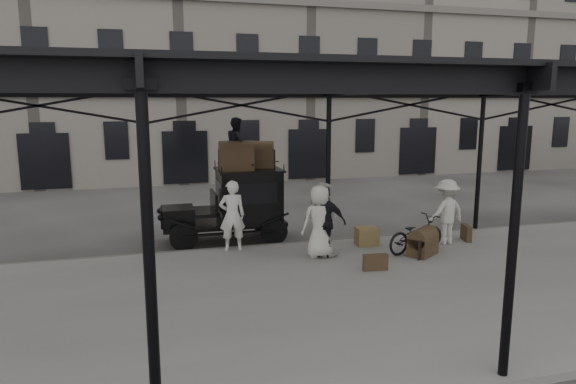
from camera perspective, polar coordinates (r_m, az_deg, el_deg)
name	(u,v)px	position (r m, az deg, el deg)	size (l,w,h in m)	color
ground	(353,265)	(13.43, 7.26, -8.07)	(120.00, 120.00, 0.00)	#383533
platform	(388,290)	(11.69, 11.07, -10.60)	(28.00, 8.00, 0.15)	slate
canopy	(390,80)	(11.20, 11.22, 12.10)	(22.50, 9.00, 4.74)	black
building_frontage	(234,50)	(30.30, -6.01, 15.44)	(64.00, 8.00, 14.00)	slate
taxi	(238,201)	(15.38, -5.53, -1.06)	(3.65, 1.55, 2.18)	black
porter_left	(232,215)	(13.96, -6.23, -2.61)	(0.70, 0.46, 1.92)	silver
porter_midleft	(322,219)	(13.50, 3.79, -2.98)	(0.94, 0.73, 1.94)	beige
porter_centre	(319,221)	(13.30, 3.51, -3.28)	(0.92, 0.60, 1.89)	beige
porter_official	(325,222)	(13.33, 4.13, -3.30)	(1.10, 0.46, 1.87)	black
porter_right	(446,212)	(15.15, 17.16, -2.12)	(1.20, 0.69, 1.86)	beige
bicycle	(416,234)	(14.21, 14.04, -4.57)	(0.66, 1.88, 0.99)	black
porter_roof	(237,144)	(15.04, -5.70, 5.38)	(0.74, 0.58, 1.52)	black
steamer_trunk_roof_near	(236,158)	(14.92, -5.76, 3.78)	(0.97, 0.60, 0.71)	#412E1E
steamer_trunk_roof_far	(258,156)	(15.50, -3.30, 3.96)	(0.91, 0.56, 0.67)	#412E1E
steamer_trunk_platform	(423,244)	(14.03, 14.76, -5.57)	(0.84, 0.51, 0.62)	#412E1E
wicker_hamper	(367,236)	(14.69, 8.74, -4.88)	(0.60, 0.45, 0.50)	olive
suitcase_upright	(466,233)	(15.87, 19.18, -4.30)	(0.15, 0.60, 0.45)	#412E1E
suitcase_flat	(375,262)	(12.59, 9.69, -7.71)	(0.60, 0.15, 0.40)	#412E1E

